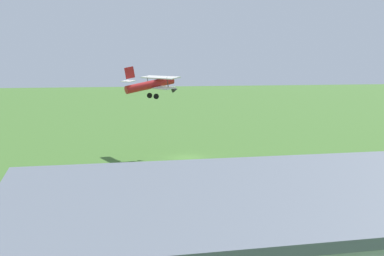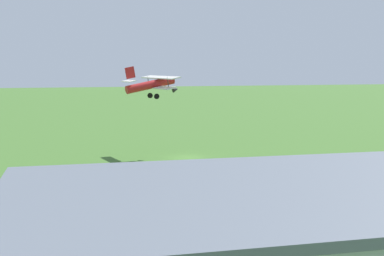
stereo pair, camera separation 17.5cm
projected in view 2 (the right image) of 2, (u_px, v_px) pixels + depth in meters
ground_plane at (188, 157)px, 60.55m from camera, size 400.00×400.00×0.00m
hangar at (383, 252)px, 21.34m from camera, size 31.20×12.94×6.22m
biplane at (153, 84)px, 60.32m from camera, size 7.09×8.88×3.83m
person_walking_on_apron at (79, 216)px, 34.26m from camera, size 0.43×0.43×1.63m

